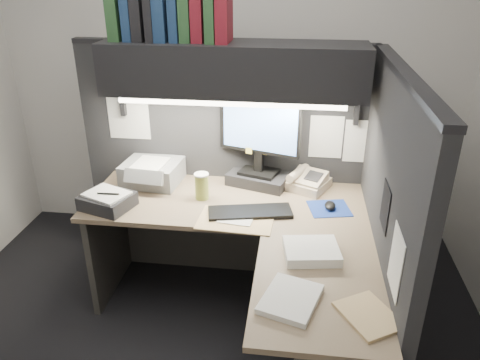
# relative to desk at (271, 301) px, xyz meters

# --- Properties ---
(floor) EXTENTS (3.50, 3.50, 0.00)m
(floor) POSITION_rel_desk_xyz_m (-0.43, 0.00, -0.44)
(floor) COLOR black
(floor) RESTS_ON ground
(wall_back) EXTENTS (3.50, 0.04, 2.70)m
(wall_back) POSITION_rel_desk_xyz_m (-0.43, 1.50, 0.91)
(wall_back) COLOR silver
(wall_back) RESTS_ON floor
(partition_back) EXTENTS (1.90, 0.06, 1.60)m
(partition_back) POSITION_rel_desk_xyz_m (-0.40, 0.93, 0.36)
(partition_back) COLOR black
(partition_back) RESTS_ON floor
(partition_right) EXTENTS (0.06, 1.50, 1.60)m
(partition_right) POSITION_rel_desk_xyz_m (0.55, 0.18, 0.36)
(partition_right) COLOR black
(partition_right) RESTS_ON floor
(desk) EXTENTS (1.70, 1.53, 0.73)m
(desk) POSITION_rel_desk_xyz_m (0.00, 0.00, 0.00)
(desk) COLOR #7F6B51
(desk) RESTS_ON floor
(overhead_shelf) EXTENTS (1.55, 0.34, 0.30)m
(overhead_shelf) POSITION_rel_desk_xyz_m (-0.30, 0.75, 1.06)
(overhead_shelf) COLOR black
(overhead_shelf) RESTS_ON partition_back
(task_light_tube) EXTENTS (1.32, 0.04, 0.04)m
(task_light_tube) POSITION_rel_desk_xyz_m (-0.30, 0.61, 0.89)
(task_light_tube) COLOR white
(task_light_tube) RESTS_ON overhead_shelf
(monitor) EXTENTS (0.52, 0.34, 0.58)m
(monitor) POSITION_rel_desk_xyz_m (-0.15, 0.82, 0.52)
(monitor) COLOR black
(monitor) RESTS_ON desk
(keyboard) EXTENTS (0.51, 0.26, 0.02)m
(keyboard) POSITION_rel_desk_xyz_m (-0.16, 0.41, 0.30)
(keyboard) COLOR black
(keyboard) RESTS_ON desk
(mousepad) EXTENTS (0.28, 0.26, 0.00)m
(mousepad) POSITION_rel_desk_xyz_m (0.30, 0.53, 0.29)
(mousepad) COLOR navy
(mousepad) RESTS_ON desk
(mouse) EXTENTS (0.07, 0.11, 0.04)m
(mouse) POSITION_rel_desk_xyz_m (0.31, 0.53, 0.31)
(mouse) COLOR black
(mouse) RESTS_ON mousepad
(telephone) EXTENTS (0.32, 0.32, 0.09)m
(telephone) POSITION_rel_desk_xyz_m (0.18, 0.80, 0.33)
(telephone) COLOR tan
(telephone) RESTS_ON desk
(coffee_cup) EXTENTS (0.11, 0.11, 0.16)m
(coffee_cup) POSITION_rel_desk_xyz_m (-0.48, 0.57, 0.37)
(coffee_cup) COLOR #D2CA54
(coffee_cup) RESTS_ON desk
(printer) EXTENTS (0.39, 0.34, 0.14)m
(printer) POSITION_rel_desk_xyz_m (-0.85, 0.76, 0.36)
(printer) COLOR gray
(printer) RESTS_ON desk
(notebook_stack) EXTENTS (0.34, 0.31, 0.08)m
(notebook_stack) POSITION_rel_desk_xyz_m (-1.01, 0.38, 0.33)
(notebook_stack) COLOR black
(notebook_stack) RESTS_ON desk
(open_folder) EXTENTS (0.44, 0.30, 0.01)m
(open_folder) POSITION_rel_desk_xyz_m (-0.23, 0.32, 0.29)
(open_folder) COLOR tan
(open_folder) RESTS_ON desk
(paper_stack_a) EXTENTS (0.30, 0.26, 0.05)m
(paper_stack_a) POSITION_rel_desk_xyz_m (0.19, 0.03, 0.31)
(paper_stack_a) COLOR white
(paper_stack_a) RESTS_ON desk
(paper_stack_b) EXTENTS (0.30, 0.33, 0.03)m
(paper_stack_b) POSITION_rel_desk_xyz_m (0.10, -0.34, 0.30)
(paper_stack_b) COLOR white
(paper_stack_b) RESTS_ON desk
(manila_stack) EXTENTS (0.30, 0.32, 0.01)m
(manila_stack) POSITION_rel_desk_xyz_m (0.42, -0.39, 0.29)
(manila_stack) COLOR tan
(manila_stack) RESTS_ON desk
(binder_row) EXTENTS (0.69, 0.24, 0.31)m
(binder_row) POSITION_rel_desk_xyz_m (-0.66, 0.76, 1.35)
(binder_row) COLOR #224423
(binder_row) RESTS_ON overhead_shelf
(pinned_papers) EXTENTS (1.76, 1.31, 0.51)m
(pinned_papers) POSITION_rel_desk_xyz_m (-0.00, 0.56, 0.61)
(pinned_papers) COLOR white
(pinned_papers) RESTS_ON partition_back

